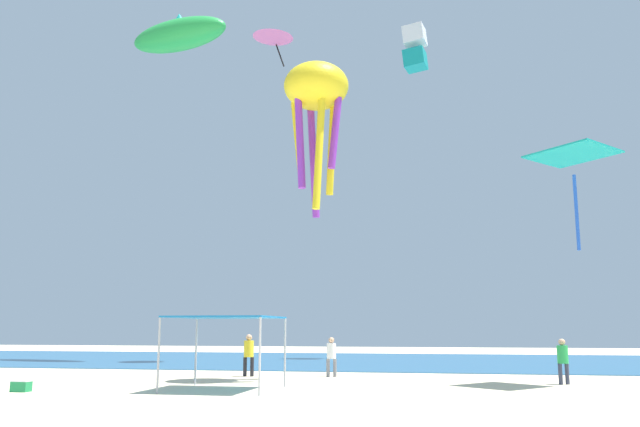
{
  "coord_description": "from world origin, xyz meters",
  "views": [
    {
      "loc": [
        3.94,
        -16.49,
        2.0
      ],
      "look_at": [
        -1.54,
        11.18,
        6.93
      ],
      "focal_mm": 36.85,
      "sensor_mm": 36.0,
      "label": 1
    }
  ],
  "objects_px": {
    "kite_delta_pink": "(273,34)",
    "kite_octopus_yellow": "(316,94)",
    "cooler_box": "(21,386)",
    "person_near_tent": "(563,357)",
    "person_leftmost": "(249,352)",
    "kite_diamond_teal": "(573,160)",
    "kite_box_white": "(415,48)",
    "person_central": "(331,354)",
    "kite_inflatable_green": "(179,35)",
    "canopy_tent": "(226,320)"
  },
  "relations": [
    {
      "from": "kite_diamond_teal",
      "to": "kite_box_white",
      "type": "relative_size",
      "value": 1.17
    },
    {
      "from": "person_near_tent",
      "to": "person_leftmost",
      "type": "distance_m",
      "value": 12.48
    },
    {
      "from": "cooler_box",
      "to": "kite_delta_pink",
      "type": "height_order",
      "value": "kite_delta_pink"
    },
    {
      "from": "kite_delta_pink",
      "to": "person_near_tent",
      "type": "bearing_deg",
      "value": 54.31
    },
    {
      "from": "person_near_tent",
      "to": "cooler_box",
      "type": "relative_size",
      "value": 2.84
    },
    {
      "from": "person_near_tent",
      "to": "kite_diamond_teal",
      "type": "relative_size",
      "value": 0.43
    },
    {
      "from": "person_central",
      "to": "cooler_box",
      "type": "bearing_deg",
      "value": 24.24
    },
    {
      "from": "kite_delta_pink",
      "to": "kite_octopus_yellow",
      "type": "bearing_deg",
      "value": 28.7
    },
    {
      "from": "person_central",
      "to": "kite_inflatable_green",
      "type": "relative_size",
      "value": 0.21
    },
    {
      "from": "kite_diamond_teal",
      "to": "person_near_tent",
      "type": "bearing_deg",
      "value": 98.94
    },
    {
      "from": "person_central",
      "to": "kite_inflatable_green",
      "type": "distance_m",
      "value": 26.41
    },
    {
      "from": "kite_octopus_yellow",
      "to": "kite_inflatable_green",
      "type": "xyz_separation_m",
      "value": [
        -12.15,
        13.27,
        9.85
      ]
    },
    {
      "from": "person_leftmost",
      "to": "kite_inflatable_green",
      "type": "bearing_deg",
      "value": -52.01
    },
    {
      "from": "canopy_tent",
      "to": "person_central",
      "type": "distance_m",
      "value": 7.05
    },
    {
      "from": "kite_octopus_yellow",
      "to": "kite_inflatable_green",
      "type": "bearing_deg",
      "value": -37.29
    },
    {
      "from": "canopy_tent",
      "to": "person_leftmost",
      "type": "bearing_deg",
      "value": 100.17
    },
    {
      "from": "cooler_box",
      "to": "kite_box_white",
      "type": "xyz_separation_m",
      "value": [
        11.65,
        24.91,
        21.37
      ]
    },
    {
      "from": "kite_box_white",
      "to": "kite_inflatable_green",
      "type": "bearing_deg",
      "value": 119.94
    },
    {
      "from": "person_leftmost",
      "to": "kite_delta_pink",
      "type": "distance_m",
      "value": 22.82
    },
    {
      "from": "kite_box_white",
      "to": "kite_inflatable_green",
      "type": "xyz_separation_m",
      "value": [
        -15.45,
        -5.47,
        -0.11
      ]
    },
    {
      "from": "canopy_tent",
      "to": "kite_delta_pink",
      "type": "height_order",
      "value": "kite_delta_pink"
    },
    {
      "from": "kite_box_white",
      "to": "cooler_box",
      "type": "bearing_deg",
      "value": 165.38
    },
    {
      "from": "kite_box_white",
      "to": "person_leftmost",
      "type": "bearing_deg",
      "value": 169.32
    },
    {
      "from": "cooler_box",
      "to": "kite_inflatable_green",
      "type": "relative_size",
      "value": 0.07
    },
    {
      "from": "canopy_tent",
      "to": "kite_diamond_teal",
      "type": "relative_size",
      "value": 0.89
    },
    {
      "from": "person_leftmost",
      "to": "cooler_box",
      "type": "bearing_deg",
      "value": 57.61
    },
    {
      "from": "person_leftmost",
      "to": "kite_box_white",
      "type": "bearing_deg",
      "value": -110.78
    },
    {
      "from": "kite_box_white",
      "to": "kite_inflatable_green",
      "type": "relative_size",
      "value": 0.42
    },
    {
      "from": "kite_diamond_teal",
      "to": "cooler_box",
      "type": "bearing_deg",
      "value": 147.69
    },
    {
      "from": "person_central",
      "to": "kite_box_white",
      "type": "bearing_deg",
      "value": -120.25
    },
    {
      "from": "canopy_tent",
      "to": "kite_box_white",
      "type": "distance_m",
      "value": 30.59
    },
    {
      "from": "person_leftmost",
      "to": "person_near_tent",
      "type": "bearing_deg",
      "value": 172.69
    },
    {
      "from": "kite_octopus_yellow",
      "to": "kite_box_white",
      "type": "xyz_separation_m",
      "value": [
        3.3,
        18.74,
        9.96
      ]
    },
    {
      "from": "kite_octopus_yellow",
      "to": "person_central",
      "type": "bearing_deg",
      "value": -86.01
    },
    {
      "from": "person_near_tent",
      "to": "kite_delta_pink",
      "type": "bearing_deg",
      "value": -70.29
    },
    {
      "from": "kite_inflatable_green",
      "to": "canopy_tent",
      "type": "bearing_deg",
      "value": 132.41
    },
    {
      "from": "canopy_tent",
      "to": "kite_diamond_teal",
      "type": "distance_m",
      "value": 13.97
    },
    {
      "from": "canopy_tent",
      "to": "kite_box_white",
      "type": "bearing_deg",
      "value": 76.71
    },
    {
      "from": "kite_box_white",
      "to": "person_near_tent",
      "type": "bearing_deg",
      "value": -152.27
    },
    {
      "from": "cooler_box",
      "to": "canopy_tent",
      "type": "bearing_deg",
      "value": 16.09
    },
    {
      "from": "person_near_tent",
      "to": "person_central",
      "type": "xyz_separation_m",
      "value": [
        -8.88,
        2.03,
        -0.0
      ]
    },
    {
      "from": "canopy_tent",
      "to": "person_near_tent",
      "type": "xyz_separation_m",
      "value": [
        11.27,
        4.47,
        -1.33
      ]
    },
    {
      "from": "cooler_box",
      "to": "kite_octopus_yellow",
      "type": "height_order",
      "value": "kite_octopus_yellow"
    },
    {
      "from": "kite_diamond_teal",
      "to": "kite_delta_pink",
      "type": "xyz_separation_m",
      "value": [
        -15.34,
        13.34,
        12.56
      ]
    },
    {
      "from": "cooler_box",
      "to": "person_leftmost",
      "type": "bearing_deg",
      "value": 57.28
    },
    {
      "from": "kite_diamond_teal",
      "to": "kite_box_white",
      "type": "bearing_deg",
      "value": 58.87
    },
    {
      "from": "kite_diamond_teal",
      "to": "kite_delta_pink",
      "type": "distance_m",
      "value": 23.9
    },
    {
      "from": "person_near_tent",
      "to": "kite_inflatable_green",
      "type": "height_order",
      "value": "kite_inflatable_green"
    },
    {
      "from": "person_central",
      "to": "kite_delta_pink",
      "type": "bearing_deg",
      "value": -82.0
    },
    {
      "from": "person_leftmost",
      "to": "kite_octopus_yellow",
      "type": "bearing_deg",
      "value": 152.15
    }
  ]
}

